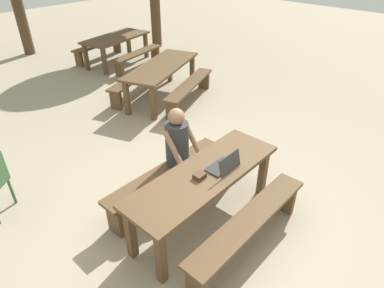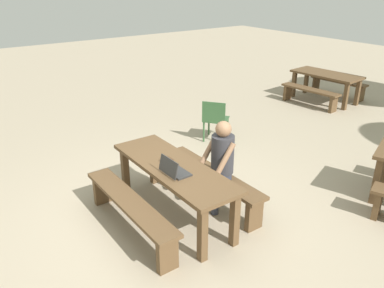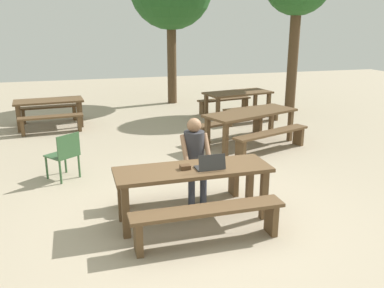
% 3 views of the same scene
% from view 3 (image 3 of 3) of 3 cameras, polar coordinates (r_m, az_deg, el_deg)
% --- Properties ---
extents(ground_plane, '(30.00, 30.00, 0.00)m').
position_cam_3_polar(ground_plane, '(5.63, 0.13, -10.49)').
color(ground_plane, tan).
extents(picnic_table_front, '(2.05, 0.67, 0.74)m').
position_cam_3_polar(picnic_table_front, '(5.38, 0.14, -4.53)').
color(picnic_table_front, brown).
rests_on(picnic_table_front, ground).
extents(bench_near, '(1.88, 0.30, 0.46)m').
position_cam_3_polar(bench_near, '(4.93, 2.25, -10.12)').
color(bench_near, brown).
rests_on(bench_near, ground).
extents(bench_far, '(1.88, 0.30, 0.46)m').
position_cam_3_polar(bench_far, '(6.05, -1.57, -4.87)').
color(bench_far, brown).
rests_on(bench_far, ground).
extents(laptop, '(0.36, 0.26, 0.22)m').
position_cam_3_polar(laptop, '(5.26, 2.57, -3.03)').
color(laptop, '#2D2D2D').
rests_on(laptop, picnic_table_front).
extents(small_pouch, '(0.13, 0.11, 0.06)m').
position_cam_3_polar(small_pouch, '(5.28, -0.97, -3.25)').
color(small_pouch, '#4C331E').
rests_on(small_pouch, picnic_table_front).
extents(person_seated, '(0.41, 0.41, 1.26)m').
position_cam_3_polar(person_seated, '(5.94, 0.39, -1.29)').
color(person_seated, '#333847').
rests_on(person_seated, ground).
extents(plastic_chair, '(0.62, 0.62, 0.81)m').
position_cam_3_polar(plastic_chair, '(7.17, -17.43, -1.41)').
color(plastic_chair, '#335933').
rests_on(plastic_chair, ground).
extents(picnic_table_mid, '(1.98, 1.17, 0.72)m').
position_cam_3_polar(picnic_table_mid, '(11.44, 6.45, 6.75)').
color(picnic_table_mid, brown).
rests_on(picnic_table_mid, ground).
extents(bench_mid_south, '(1.70, 0.61, 0.42)m').
position_cam_3_polar(bench_mid_south, '(10.92, 8.45, 4.58)').
color(bench_mid_south, brown).
rests_on(bench_mid_south, ground).
extents(bench_mid_north, '(1.70, 0.61, 0.42)m').
position_cam_3_polar(bench_mid_north, '(12.09, 4.54, 5.88)').
color(bench_mid_north, brown).
rests_on(bench_mid_north, ground).
extents(picnic_table_rear, '(1.72, 0.89, 0.70)m').
position_cam_3_polar(picnic_table_rear, '(10.92, -19.42, 5.26)').
color(picnic_table_rear, brown).
rests_on(picnic_table_rear, ground).
extents(bench_rear_south, '(1.52, 0.42, 0.42)m').
position_cam_3_polar(bench_rear_south, '(10.35, -19.14, 3.13)').
color(bench_rear_south, brown).
rests_on(bench_rear_south, ground).
extents(bench_rear_north, '(1.52, 0.42, 0.42)m').
position_cam_3_polar(bench_rear_north, '(11.60, -19.40, 4.49)').
color(bench_rear_north, brown).
rests_on(bench_rear_north, ground).
extents(picnic_table_distant, '(2.25, 1.45, 0.74)m').
position_cam_3_polar(picnic_table_distant, '(8.83, 8.25, 3.85)').
color(picnic_table_distant, brown).
rests_on(picnic_table_distant, ground).
extents(bench_distant_south, '(1.89, 0.93, 0.44)m').
position_cam_3_polar(bench_distant_south, '(8.49, 11.08, 1.06)').
color(bench_distant_south, brown).
rests_on(bench_distant_south, ground).
extents(bench_distant_north, '(1.89, 0.93, 0.44)m').
position_cam_3_polar(bench_distant_north, '(9.34, 5.52, 2.73)').
color(bench_distant_north, brown).
rests_on(bench_distant_north, ground).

